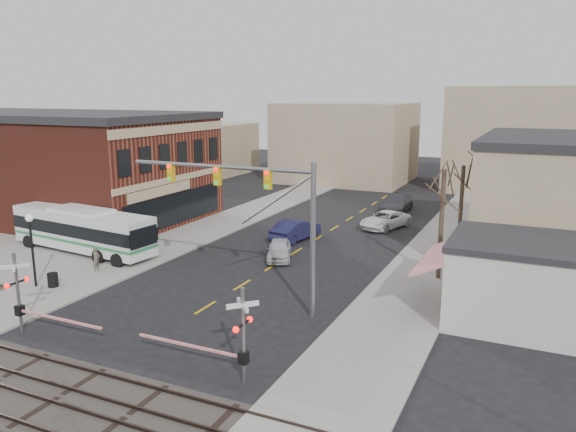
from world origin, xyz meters
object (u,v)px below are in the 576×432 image
Objects in this scene: rr_crossing_west at (24,294)px; pedestrian_far at (113,246)px; pedestrian_near at (96,259)px; car_b at (296,230)px; transit_bus at (83,229)px; car_d at (397,204)px; car_c at (385,220)px; rr_crossing_east at (234,335)px; trash_bin at (53,280)px; traffic_signal_mast at (260,202)px; car_a at (279,250)px; street_lamp at (31,235)px.

pedestrian_far is (-4.95, 11.45, -1.05)m from rr_crossing_west.
car_b is at bearing -42.96° from pedestrian_near.
transit_bus is 2.17× the size of car_d.
pedestrian_far is at bearing 12.87° from pedestrian_near.
car_c is (9.84, 28.16, -1.25)m from rr_crossing_west.
trash_bin is (-15.19, 4.92, -1.43)m from rr_crossing_east.
pedestrian_far is at bearing -2.84° from transit_bus.
rr_crossing_east is at bearing -86.43° from car_d.
pedestrian_far is (-13.61, 3.84, -4.87)m from traffic_signal_mast.
car_a is (9.48, 11.02, 0.14)m from trash_bin.
transit_bus is 13.96m from rr_crossing_west.
street_lamp reaches higher than pedestrian_near.
car_a is 0.77× the size of car_c.
trash_bin is 0.15× the size of car_d.
traffic_signal_mast is 13.31m from pedestrian_near.
street_lamp reaches higher than rr_crossing_west.
trash_bin is at bearing 20.20° from street_lamp.
pedestrian_far is (-0.07, 6.68, -2.31)m from street_lamp.
trash_bin is (-3.87, 5.13, -1.43)m from rr_crossing_west.
car_c is 3.21× the size of pedestrian_far.
traffic_signal_mast is at bearing 11.17° from trash_bin.
traffic_signal_mast reaches higher than car_d.
car_c is (1.18, 20.55, -5.08)m from traffic_signal_mast.
rr_crossing_east reaches higher than trash_bin.
street_lamp is (-16.19, 4.55, 1.26)m from rr_crossing_east.
transit_bus reaches higher than trash_bin.
car_d reaches higher than car_b.
car_c is (13.71, 23.02, 0.18)m from trash_bin.
car_b is (-6.77, 21.14, -1.15)m from rr_crossing_east.
car_b is at bearing 60.42° from street_lamp.
trash_bin is at bearing -58.79° from transit_bus.
transit_bus is 3.08× the size of car_a.
transit_bus is 2.82× the size of street_lamp.
traffic_signal_mast is 6.88× the size of pedestrian_near.
car_b is (-4.12, 13.75, -4.98)m from traffic_signal_mast.
traffic_signal_mast is 8.73m from rr_crossing_east.
car_b is (4.54, 21.36, -1.15)m from rr_crossing_west.
rr_crossing_west is at bearing -44.34° from street_lamp.
transit_bus reaches higher than pedestrian_near.
street_lamp reaches higher than trash_bin.
traffic_signal_mast is at bearing 116.25° from car_b.
transit_bus reaches higher than car_d.
rr_crossing_west and rr_crossing_east have the same top height.
rr_crossing_west is 36.31m from car_d.
pedestrian_near is (-3.69, 8.52, -1.05)m from rr_crossing_west.
rr_crossing_east is at bearing -30.77° from transit_bus.
transit_bus is at bearing 123.89° from rr_crossing_west.
car_a is at bearing -91.10° from car_c.
pedestrian_near is at bearing -115.72° from car_d.
transit_bus is 2.19× the size of rr_crossing_east.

